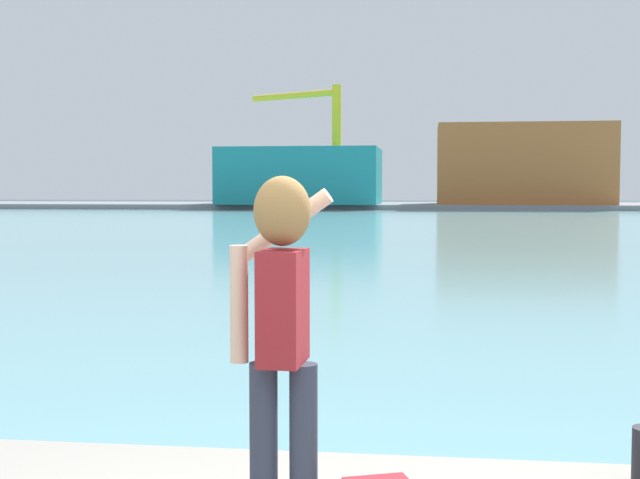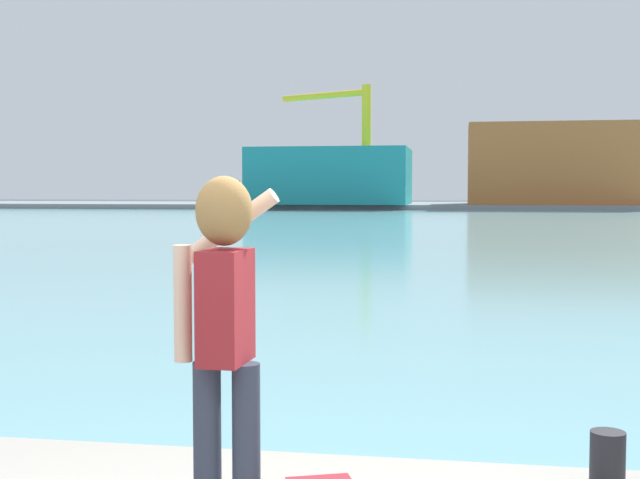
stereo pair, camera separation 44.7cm
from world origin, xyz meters
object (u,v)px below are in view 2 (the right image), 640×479
object	(u,v)px
person_photographer	(224,313)
harbor_bollard	(607,461)
port_crane	(353,129)
warehouse_right	(554,165)
warehouse_left	(331,176)

from	to	relation	value
person_photographer	harbor_bollard	size ratio (longest dim) A/B	5.24
port_crane	warehouse_right	bearing A→B (deg)	-0.74
harbor_bollard	warehouse_right	distance (m)	87.48
person_photographer	port_crane	distance (m)	89.01
warehouse_right	port_crane	size ratio (longest dim) A/B	1.39
person_photographer	warehouse_left	size ratio (longest dim) A/B	0.10
person_photographer	port_crane	bearing A→B (deg)	9.88
person_photographer	port_crane	size ratio (longest dim) A/B	0.14
person_photographer	harbor_bollard	distance (m)	2.31
warehouse_right	warehouse_left	bearing A→B (deg)	-174.86
warehouse_left	warehouse_right	distance (m)	23.52
person_photographer	warehouse_left	distance (m)	86.67
warehouse_right	port_crane	bearing A→B (deg)	179.26
harbor_bollard	warehouse_left	bearing A→B (deg)	99.90
port_crane	harbor_bollard	bearing A→B (deg)	-81.69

